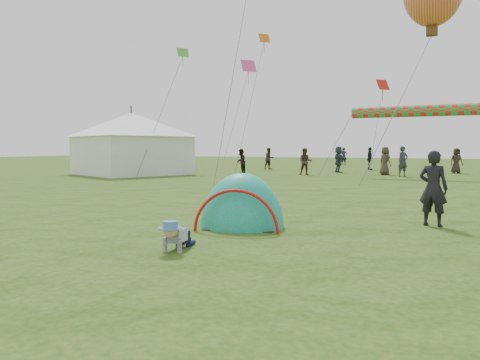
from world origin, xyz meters
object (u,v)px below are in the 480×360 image
at_px(crawling_toddler, 175,235).
at_px(popup_tent, 242,227).
at_px(event_marquee, 132,141).
at_px(standing_adult, 433,188).

xyz_separation_m(crawling_toddler, popup_tent, (0.04, 2.51, -0.26)).
bearing_deg(popup_tent, crawling_toddler, -104.33).
height_order(crawling_toddler, event_marquee, event_marquee).
height_order(popup_tent, standing_adult, standing_adult).
xyz_separation_m(standing_adult, event_marquee, (-18.06, 12.95, 1.25)).
relative_size(standing_adult, event_marquee, 0.27).
bearing_deg(crawling_toddler, event_marquee, 121.04).
xyz_separation_m(crawling_toddler, event_marquee, (-14.36, 17.31, 1.80)).
distance_m(crawling_toddler, popup_tent, 2.52).
relative_size(popup_tent, standing_adult, 1.42).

